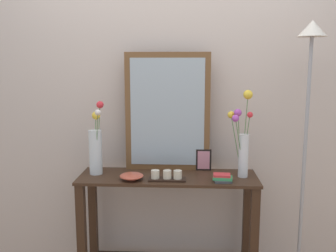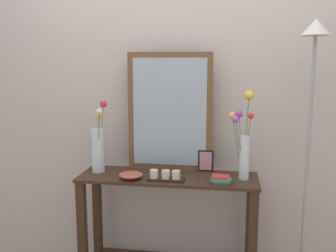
# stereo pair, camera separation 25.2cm
# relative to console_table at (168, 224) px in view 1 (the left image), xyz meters

# --- Properties ---
(wall_back) EXTENTS (6.40, 0.08, 2.70)m
(wall_back) POSITION_rel_console_table_xyz_m (0.00, 0.31, 0.84)
(wall_back) COLOR beige
(wall_back) RESTS_ON ground
(console_table) EXTENTS (1.22, 0.38, 0.86)m
(console_table) POSITION_rel_console_table_xyz_m (0.00, 0.00, 0.00)
(console_table) COLOR #382316
(console_table) RESTS_ON ground
(mirror_leaning) EXTENTS (0.60, 0.03, 0.84)m
(mirror_leaning) POSITION_rel_console_table_xyz_m (-0.01, 0.16, 0.77)
(mirror_leaning) COLOR brown
(mirror_leaning) RESTS_ON console_table
(tall_vase_left) EXTENTS (0.10, 0.18, 0.50)m
(tall_vase_left) POSITION_rel_console_table_xyz_m (-0.50, 0.03, 0.54)
(tall_vase_left) COLOR silver
(tall_vase_left) RESTS_ON console_table
(vase_right) EXTENTS (0.16, 0.16, 0.59)m
(vase_right) POSITION_rel_console_table_xyz_m (0.50, 0.01, 0.61)
(vase_right) COLOR silver
(vase_right) RESTS_ON console_table
(candle_tray) EXTENTS (0.24, 0.09, 0.07)m
(candle_tray) POSITION_rel_console_table_xyz_m (-0.00, -0.10, 0.38)
(candle_tray) COLOR black
(candle_tray) RESTS_ON console_table
(picture_frame_small) EXTENTS (0.11, 0.01, 0.15)m
(picture_frame_small) POSITION_rel_console_table_xyz_m (0.25, 0.15, 0.43)
(picture_frame_small) COLOR black
(picture_frame_small) RESTS_ON console_table
(decorative_bowl) EXTENTS (0.16, 0.16, 0.05)m
(decorative_bowl) POSITION_rel_console_table_xyz_m (-0.24, -0.10, 0.38)
(decorative_bowl) COLOR #B24C38
(decorative_bowl) RESTS_ON console_table
(book_stack) EXTENTS (0.13, 0.09, 0.05)m
(book_stack) POSITION_rel_console_table_xyz_m (0.36, -0.11, 0.38)
(book_stack) COLOR #424247
(book_stack) RESTS_ON console_table
(floor_lamp) EXTENTS (0.24, 0.24, 1.88)m
(floor_lamp) POSITION_rel_console_table_xyz_m (0.90, -0.03, 0.76)
(floor_lamp) COLOR #9E9EA3
(floor_lamp) RESTS_ON ground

